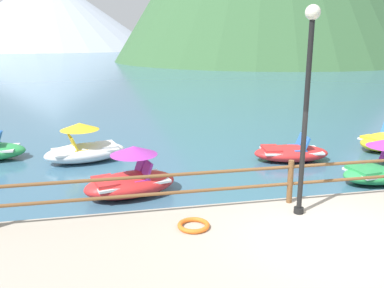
{
  "coord_description": "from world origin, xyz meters",
  "views": [
    {
      "loc": [
        -3.76,
        -6.09,
        3.87
      ],
      "look_at": [
        -1.42,
        5.0,
        0.9
      ],
      "focal_mm": 38.27,
      "sensor_mm": 36.0,
      "label": 1
    }
  ],
  "objects_px": {
    "life_ring": "(194,225)",
    "pedal_boat_5": "(291,153)",
    "lamp_post": "(307,94)",
    "pedal_boat_7": "(382,168)",
    "pedal_boat_4": "(131,179)",
    "pedal_boat_1": "(85,149)"
  },
  "relations": [
    {
      "from": "life_ring",
      "to": "pedal_boat_5",
      "type": "xyz_separation_m",
      "value": [
        4.24,
        4.84,
        -0.18
      ]
    },
    {
      "from": "life_ring",
      "to": "pedal_boat_5",
      "type": "height_order",
      "value": "pedal_boat_5"
    },
    {
      "from": "lamp_post",
      "to": "life_ring",
      "type": "height_order",
      "value": "lamp_post"
    },
    {
      "from": "pedal_boat_5",
      "to": "pedal_boat_7",
      "type": "height_order",
      "value": "pedal_boat_7"
    },
    {
      "from": "lamp_post",
      "to": "pedal_boat_7",
      "type": "height_order",
      "value": "lamp_post"
    },
    {
      "from": "lamp_post",
      "to": "pedal_boat_5",
      "type": "height_order",
      "value": "lamp_post"
    },
    {
      "from": "life_ring",
      "to": "pedal_boat_7",
      "type": "distance_m",
      "value": 6.33
    },
    {
      "from": "pedal_boat_7",
      "to": "pedal_boat_4",
      "type": "bearing_deg",
      "value": 176.6
    },
    {
      "from": "pedal_boat_1",
      "to": "pedal_boat_5",
      "type": "xyz_separation_m",
      "value": [
        6.47,
        -1.3,
        -0.15
      ]
    },
    {
      "from": "pedal_boat_5",
      "to": "pedal_boat_1",
      "type": "bearing_deg",
      "value": 168.63
    },
    {
      "from": "lamp_post",
      "to": "pedal_boat_7",
      "type": "distance_m",
      "value": 4.91
    },
    {
      "from": "pedal_boat_1",
      "to": "pedal_boat_4",
      "type": "xyz_separation_m",
      "value": [
        1.24,
        -3.25,
        0.01
      ]
    },
    {
      "from": "pedal_boat_1",
      "to": "pedal_boat_4",
      "type": "height_order",
      "value": "pedal_boat_4"
    },
    {
      "from": "life_ring",
      "to": "pedal_boat_1",
      "type": "bearing_deg",
      "value": 109.97
    },
    {
      "from": "lamp_post",
      "to": "pedal_boat_4",
      "type": "distance_m",
      "value": 4.84
    },
    {
      "from": "life_ring",
      "to": "pedal_boat_4",
      "type": "xyz_separation_m",
      "value": [
        -0.99,
        2.89,
        -0.02
      ]
    },
    {
      "from": "lamp_post",
      "to": "life_ring",
      "type": "relative_size",
      "value": 6.62
    },
    {
      "from": "lamp_post",
      "to": "pedal_boat_1",
      "type": "relative_size",
      "value": 1.46
    },
    {
      "from": "pedal_boat_1",
      "to": "lamp_post",
      "type": "bearing_deg",
      "value": -53.07
    },
    {
      "from": "lamp_post",
      "to": "pedal_boat_5",
      "type": "relative_size",
      "value": 1.6
    },
    {
      "from": "life_ring",
      "to": "pedal_boat_4",
      "type": "relative_size",
      "value": 0.24
    },
    {
      "from": "life_ring",
      "to": "pedal_boat_1",
      "type": "distance_m",
      "value": 6.53
    }
  ]
}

